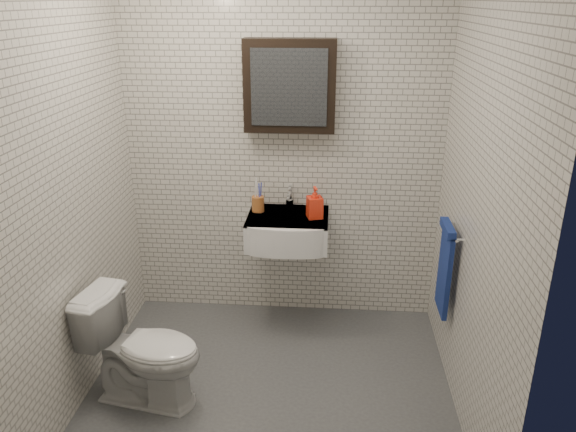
% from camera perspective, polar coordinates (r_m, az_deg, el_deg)
% --- Properties ---
extents(ground, '(2.20, 2.00, 0.01)m').
position_cam_1_polar(ground, '(3.59, -1.87, -17.27)').
color(ground, '#484B50').
rests_on(ground, ground).
extents(room_shell, '(2.22, 2.02, 2.51)m').
position_cam_1_polar(room_shell, '(2.91, -2.21, 5.83)').
color(room_shell, silver).
rests_on(room_shell, ground).
extents(washbasin, '(0.55, 0.50, 0.20)m').
position_cam_1_polar(washbasin, '(3.83, -0.05, -1.49)').
color(washbasin, white).
rests_on(washbasin, room_shell).
extents(faucet, '(0.06, 0.20, 0.15)m').
position_cam_1_polar(faucet, '(3.95, 0.17, 1.77)').
color(faucet, silver).
rests_on(faucet, washbasin).
extents(mirror_cabinet, '(0.60, 0.15, 0.60)m').
position_cam_1_polar(mirror_cabinet, '(3.76, 0.18, 13.06)').
color(mirror_cabinet, black).
rests_on(mirror_cabinet, room_shell).
extents(towel_rail, '(0.09, 0.30, 0.58)m').
position_cam_1_polar(towel_rail, '(3.55, 15.69, -4.81)').
color(towel_rail, silver).
rests_on(towel_rail, room_shell).
extents(toothbrush_cup, '(0.09, 0.09, 0.24)m').
position_cam_1_polar(toothbrush_cup, '(3.90, -3.07, 1.33)').
color(toothbrush_cup, '#A85E2A').
rests_on(toothbrush_cup, washbasin).
extents(soap_bottle, '(0.12, 0.12, 0.22)m').
position_cam_1_polar(soap_bottle, '(3.76, 2.74, 1.39)').
color(soap_bottle, orange).
rests_on(soap_bottle, washbasin).
extents(toilet, '(0.74, 0.50, 0.69)m').
position_cam_1_polar(toilet, '(3.43, -14.43, -12.96)').
color(toilet, white).
rests_on(toilet, ground).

